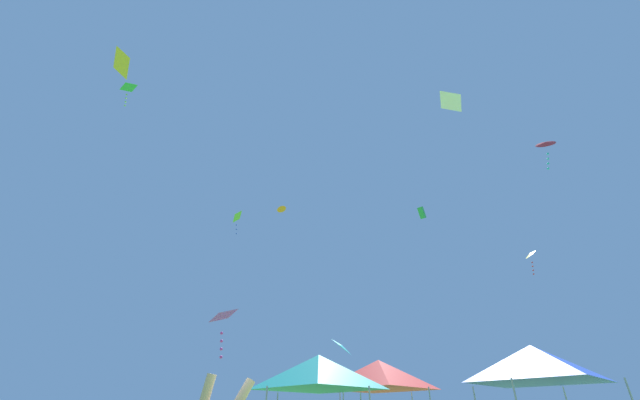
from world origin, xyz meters
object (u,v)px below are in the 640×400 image
Objects in this scene: canopy_tent_red at (379,375)px; kite_orange_delta at (281,209)px; kite_white_diamond at (451,101)px; canopy_tent_teal at (319,372)px; kite_cyan_diamond at (342,346)px; kite_lime_diamond at (237,217)px; kite_yellow_delta at (530,255)px; kite_green_box at (422,213)px; canopy_tent_blue at (535,363)px; kite_yellow_diamond at (123,64)px; kite_green_diamond at (128,88)px; kite_purple_diamond at (223,317)px; kite_red_delta at (546,144)px.

kite_orange_delta reaches higher than canopy_tent_red.
canopy_tent_red is 11.77m from kite_white_diamond.
kite_cyan_diamond is at bearing 84.68° from canopy_tent_teal.
kite_lime_diamond is (-7.55, 16.41, 14.28)m from canopy_tent_teal.
kite_orange_delta is 1.00× the size of kite_yellow_delta.
kite_cyan_diamond is 1.03× the size of kite_yellow_delta.
canopy_tent_blue is at bearing -98.71° from kite_green_box.
kite_green_box is (3.07, 20.04, 16.23)m from canopy_tent_blue.
kite_orange_delta is 0.93× the size of kite_yellow_diamond.
canopy_tent_blue is 10.08m from kite_white_diamond.
kite_yellow_diamond is at bearing -176.19° from canopy_tent_red.
kite_cyan_diamond is 1.17× the size of kite_white_diamond.
kite_yellow_delta is 1.14× the size of kite_white_diamond.
kite_lime_diamond is at bearing 43.97° from kite_green_diamond.
kite_purple_diamond is (-16.42, -0.22, -3.38)m from kite_yellow_delta.
kite_red_delta is at bearing -53.99° from kite_green_box.
canopy_tent_blue is 26.24m from kite_lime_diamond.
kite_green_box is (17.54, 3.27, 2.16)m from kite_lime_diamond.
canopy_tent_teal is 2.39× the size of kite_yellow_diamond.
kite_red_delta is (24.86, -6.80, 2.70)m from kite_lime_diamond.
kite_green_diamond is at bearing 153.61° from kite_white_diamond.
kite_green_diamond reaches higher than kite_yellow_diamond.
kite_lime_diamond is 1.50× the size of kite_orange_delta.
canopy_tent_red is at bearing 136.44° from canopy_tent_blue.
canopy_tent_red is at bearing -14.87° from kite_purple_diamond.
canopy_tent_blue is 1.83× the size of kite_lime_diamond.
kite_green_diamond is 31.54m from kite_yellow_delta.
kite_green_diamond is 1.50× the size of kite_orange_delta.
canopy_tent_blue is (4.43, -4.21, -0.08)m from canopy_tent_red.
kite_green_diamond is 1.64× the size of kite_green_box.
kite_white_diamond is 0.52× the size of kite_purple_diamond.
kite_yellow_delta is 10.68m from kite_white_diamond.
kite_cyan_diamond is 0.61× the size of kite_purple_diamond.
kite_orange_delta reaches higher than kite_yellow_delta.
kite_red_delta is at bearing 21.22° from canopy_tent_red.
canopy_tent_teal is (-2.49, -3.85, -0.28)m from canopy_tent_red.
kite_green_diamond is (-22.65, 8.88, 21.93)m from canopy_tent_blue.
kite_green_diamond reaches higher than kite_red_delta.
canopy_tent_blue is at bearing -9.40° from kite_yellow_diamond.
kite_lime_diamond is 13.82m from kite_green_diamond.
kite_orange_delta is at bearing 110.42° from canopy_tent_red.
kite_white_diamond is (3.86, -19.30, 6.50)m from kite_cyan_diamond.
canopy_tent_red is 1.66× the size of kite_purple_diamond.
kite_green_box is at bearing 78.24° from kite_white_diamond.
canopy_tent_blue is at bearing -125.85° from kite_yellow_delta.
kite_purple_diamond is at bearing -137.01° from kite_green_box.
kite_purple_diamond is at bearing -179.24° from kite_yellow_delta.
kite_yellow_delta reaches higher than canopy_tent_red.
kite_yellow_diamond reaches higher than kite_white_diamond.
kite_yellow_diamond is (-14.99, -1.00, 17.95)m from canopy_tent_red.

